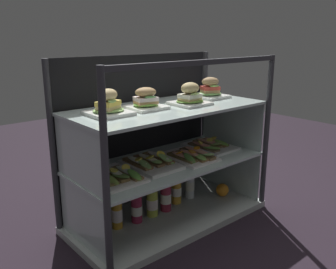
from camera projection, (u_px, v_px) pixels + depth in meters
ground_plane at (168, 220)px, 2.11m from camera, size 6.00×6.00×0.02m
case_base_deck at (168, 216)px, 2.10m from camera, size 1.13×0.54×0.04m
case_frame at (151, 131)px, 2.09m from camera, size 1.13×0.54×0.93m
riser_lower_tier at (168, 189)px, 2.06m from camera, size 1.06×0.48×0.30m
shelf_lower_glass at (168, 163)px, 2.02m from camera, size 1.08×0.49×0.01m
riser_upper_tier at (168, 136)px, 1.98m from camera, size 1.06×0.48×0.29m
shelf_upper_glass at (168, 108)px, 1.93m from camera, size 1.08×0.49×0.01m
plated_roll_sandwich_far_right at (108, 106)px, 1.72m from camera, size 0.19×0.19×0.13m
plated_roll_sandwich_near_right_corner at (146, 101)px, 1.86m from camera, size 0.18×0.18×0.11m
plated_roll_sandwich_left_of_center at (190, 96)px, 1.97m from camera, size 0.19×0.19×0.12m
plated_roll_sandwich_mid_right at (210, 91)px, 2.19m from camera, size 0.19×0.19×0.13m
open_sandwich_tray_left_of_center at (115, 175)px, 1.76m from camera, size 0.22×0.31×0.06m
open_sandwich_tray_far_right at (151, 162)px, 1.94m from camera, size 0.22×0.31×0.07m
open_sandwich_tray_mid_right at (191, 156)px, 2.05m from camera, size 0.22×0.31×0.06m
open_sandwich_tray_far_left at (210, 145)px, 2.25m from camera, size 0.22×0.31×0.06m
juice_bottle_tucked_behind at (94, 219)px, 1.86m from camera, size 0.06×0.06×0.21m
juice_bottle_front_right_end at (117, 212)px, 1.92m from camera, size 0.06×0.06×0.23m
juice_bottle_front_middle at (137, 209)px, 1.98m from camera, size 0.06×0.06×0.20m
juice_bottle_back_right at (152, 202)px, 2.05m from camera, size 0.07×0.07×0.20m
juice_bottle_back_center at (166, 194)px, 2.11m from camera, size 0.06×0.06×0.24m
juice_bottle_back_left at (176, 188)px, 2.21m from camera, size 0.06×0.06×0.24m
juice_bottle_front_left_end at (190, 184)px, 2.28m from camera, size 0.06×0.06×0.22m
orange_fruit_beside_bottles at (222, 190)px, 2.31m from camera, size 0.08×0.08×0.08m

